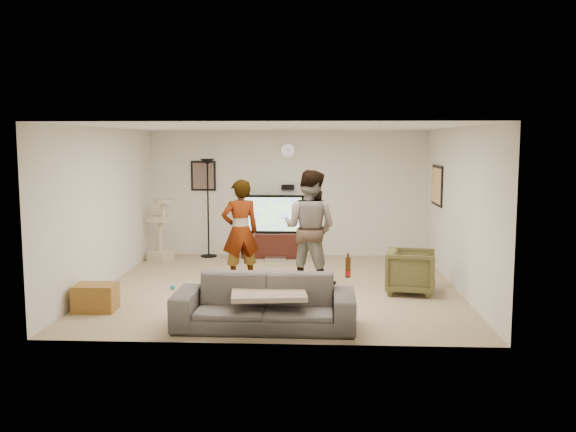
{
  "coord_description": "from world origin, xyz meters",
  "views": [
    {
      "loc": [
        0.6,
        -9.42,
        2.27
      ],
      "look_at": [
        0.13,
        0.2,
        1.1
      ],
      "focal_mm": 38.09,
      "sensor_mm": 36.0,
      "label": 1
    }
  ],
  "objects_px": {
    "person_left": "(240,231)",
    "person_right": "(310,228)",
    "cat_tree": "(160,230)",
    "side_table": "(96,298)",
    "beer_bottle": "(348,267)",
    "floor_lamp": "(208,208)",
    "sofa": "(265,302)",
    "armchair": "(411,271)",
    "tv": "(272,214)",
    "tv_stand": "(272,245)"
  },
  "relations": [
    {
      "from": "cat_tree",
      "to": "armchair",
      "type": "relative_size",
      "value": 1.65
    },
    {
      "from": "floor_lamp",
      "to": "person_left",
      "type": "distance_m",
      "value": 2.4
    },
    {
      "from": "person_left",
      "to": "tv_stand",
      "type": "bearing_deg",
      "value": -121.29
    },
    {
      "from": "floor_lamp",
      "to": "side_table",
      "type": "distance_m",
      "value": 4.15
    },
    {
      "from": "floor_lamp",
      "to": "beer_bottle",
      "type": "height_order",
      "value": "floor_lamp"
    },
    {
      "from": "armchair",
      "to": "tv",
      "type": "bearing_deg",
      "value": 49.42
    },
    {
      "from": "tv_stand",
      "to": "tv",
      "type": "height_order",
      "value": "tv"
    },
    {
      "from": "floor_lamp",
      "to": "side_table",
      "type": "xyz_separation_m",
      "value": [
        -0.83,
        -3.99,
        -0.79
      ]
    },
    {
      "from": "side_table",
      "to": "person_left",
      "type": "bearing_deg",
      "value": 45.36
    },
    {
      "from": "sofa",
      "to": "cat_tree",
      "type": "bearing_deg",
      "value": 120.4
    },
    {
      "from": "floor_lamp",
      "to": "tv_stand",
      "type": "bearing_deg",
      "value": 0.66
    },
    {
      "from": "tv_stand",
      "to": "beer_bottle",
      "type": "distance_m",
      "value": 4.86
    },
    {
      "from": "sofa",
      "to": "side_table",
      "type": "height_order",
      "value": "sofa"
    },
    {
      "from": "cat_tree",
      "to": "side_table",
      "type": "relative_size",
      "value": 2.19
    },
    {
      "from": "person_left",
      "to": "side_table",
      "type": "xyz_separation_m",
      "value": [
        -1.75,
        -1.77,
        -0.66
      ]
    },
    {
      "from": "person_left",
      "to": "beer_bottle",
      "type": "distance_m",
      "value": 2.92
    },
    {
      "from": "beer_bottle",
      "to": "armchair",
      "type": "bearing_deg",
      "value": 60.68
    },
    {
      "from": "person_left",
      "to": "side_table",
      "type": "bearing_deg",
      "value": 22.86
    },
    {
      "from": "tv_stand",
      "to": "tv",
      "type": "distance_m",
      "value": 0.62
    },
    {
      "from": "person_left",
      "to": "cat_tree",
      "type": "bearing_deg",
      "value": -66.91
    },
    {
      "from": "tv_stand",
      "to": "tv",
      "type": "bearing_deg",
      "value": 180.0
    },
    {
      "from": "tv",
      "to": "sofa",
      "type": "xyz_separation_m",
      "value": [
        0.26,
        -4.66,
        -0.54
      ]
    },
    {
      "from": "cat_tree",
      "to": "tv_stand",
      "type": "bearing_deg",
      "value": 13.47
    },
    {
      "from": "floor_lamp",
      "to": "person_right",
      "type": "distance_m",
      "value": 3.11
    },
    {
      "from": "tv",
      "to": "person_left",
      "type": "height_order",
      "value": "person_left"
    },
    {
      "from": "tv_stand",
      "to": "side_table",
      "type": "height_order",
      "value": "tv_stand"
    },
    {
      "from": "cat_tree",
      "to": "person_right",
      "type": "xyz_separation_m",
      "value": [
        2.89,
        -1.85,
        0.32
      ]
    },
    {
      "from": "person_right",
      "to": "floor_lamp",
      "type": "bearing_deg",
      "value": -25.33
    },
    {
      "from": "person_left",
      "to": "person_right",
      "type": "height_order",
      "value": "person_right"
    },
    {
      "from": "cat_tree",
      "to": "side_table",
      "type": "xyz_separation_m",
      "value": [
        0.01,
        -3.5,
        -0.42
      ]
    },
    {
      "from": "sofa",
      "to": "person_left",
      "type": "bearing_deg",
      "value": 104.7
    },
    {
      "from": "beer_bottle",
      "to": "side_table",
      "type": "height_order",
      "value": "beer_bottle"
    },
    {
      "from": "person_left",
      "to": "sofa",
      "type": "relative_size",
      "value": 0.76
    },
    {
      "from": "sofa",
      "to": "side_table",
      "type": "xyz_separation_m",
      "value": [
        -2.35,
        0.65,
        -0.14
      ]
    },
    {
      "from": "tv",
      "to": "side_table",
      "type": "bearing_deg",
      "value": -117.62
    },
    {
      "from": "cat_tree",
      "to": "side_table",
      "type": "height_order",
      "value": "cat_tree"
    },
    {
      "from": "sofa",
      "to": "floor_lamp",
      "type": "bearing_deg",
      "value": 108.91
    },
    {
      "from": "sofa",
      "to": "person_right",
      "type": "bearing_deg",
      "value": 78.01
    },
    {
      "from": "person_left",
      "to": "armchair",
      "type": "height_order",
      "value": "person_left"
    },
    {
      "from": "beer_bottle",
      "to": "floor_lamp",
      "type": "bearing_deg",
      "value": 118.68
    },
    {
      "from": "person_right",
      "to": "side_table",
      "type": "height_order",
      "value": "person_right"
    },
    {
      "from": "floor_lamp",
      "to": "beer_bottle",
      "type": "xyz_separation_m",
      "value": [
        2.54,
        -4.64,
        -0.2
      ]
    },
    {
      "from": "person_left",
      "to": "side_table",
      "type": "relative_size",
      "value": 3.07
    },
    {
      "from": "tv_stand",
      "to": "cat_tree",
      "type": "xyz_separation_m",
      "value": [
        -2.11,
        -0.5,
        0.36
      ]
    },
    {
      "from": "side_table",
      "to": "armchair",
      "type": "bearing_deg",
      "value": 15.2
    },
    {
      "from": "armchair",
      "to": "side_table",
      "type": "xyz_separation_m",
      "value": [
        -4.41,
        -1.2,
        -0.15
      ]
    },
    {
      "from": "sofa",
      "to": "side_table",
      "type": "relative_size",
      "value": 4.02
    },
    {
      "from": "tv",
      "to": "cat_tree",
      "type": "relative_size",
      "value": 1.06
    },
    {
      "from": "armchair",
      "to": "side_table",
      "type": "distance_m",
      "value": 4.57
    },
    {
      "from": "beer_bottle",
      "to": "person_left",
      "type": "bearing_deg",
      "value": 123.69
    }
  ]
}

